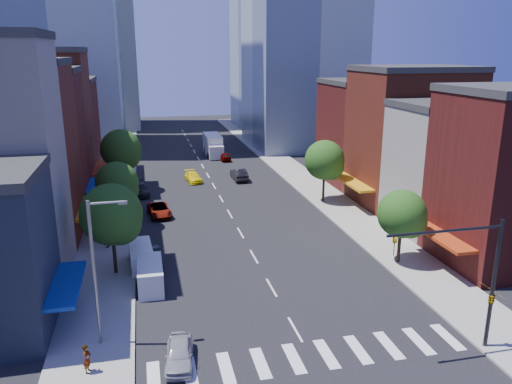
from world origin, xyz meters
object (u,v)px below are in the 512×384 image
cargo_van_near (150,276)px  traffic_car_oncoming (239,174)px  cargo_van_far (141,257)px  taxi (193,177)px  parked_car_front (179,354)px  parked_car_second (152,257)px  parked_car_third (159,210)px  pedestrian_near (87,359)px  box_truck (213,146)px  parked_car_rear (140,190)px  traffic_car_far (225,157)px  pedestrian_far (106,238)px

cargo_van_near → traffic_car_oncoming: (12.69, 30.46, -0.17)m
cargo_van_far → taxi: (7.09, 27.05, -0.30)m
cargo_van_near → parked_car_front: bearing=-82.2°
cargo_van_near → taxi: size_ratio=1.04×
parked_car_second → parked_car_third: bearing=78.8°
parked_car_front → traffic_car_oncoming: size_ratio=0.80×
pedestrian_near → cargo_van_near: bearing=-6.3°
cargo_van_far → pedestrian_near: size_ratio=2.73×
parked_car_second → box_truck: bearing=69.1°
parked_car_rear → traffic_car_oncoming: size_ratio=1.01×
traffic_car_far → pedestrian_far: bearing=64.4°
taxi → pedestrian_near: 42.03m
cargo_van_near → traffic_car_far: bearing=73.5°
traffic_car_far → pedestrian_far: pedestrian_far is taller
cargo_van_far → pedestrian_far: bearing=118.4°
traffic_car_far → pedestrian_far: 38.35m
parked_car_third → pedestrian_far: pedestrian_far is taller
parked_car_front → traffic_car_oncoming: traffic_car_oncoming is taller
cargo_van_far → traffic_car_far: bearing=67.3°
parked_car_second → traffic_car_far: (12.68, 39.02, -0.02)m
box_truck → parked_car_rear: bearing=-118.5°
parked_car_second → parked_car_third: parked_car_second is taller
parked_car_third → parked_car_rear: 8.89m
parked_car_third → traffic_car_far: size_ratio=1.24×
traffic_car_oncoming → pedestrian_far: pedestrian_far is taller
parked_car_second → taxi: size_ratio=0.91×
parked_car_second → cargo_van_far: 0.99m
parked_car_rear → traffic_car_far: size_ratio=1.28×
parked_car_third → taxi: (5.09, 13.83, -0.01)m
taxi → traffic_car_oncoming: (6.25, -0.50, 0.15)m
taxi → pedestrian_far: size_ratio=2.39×
pedestrian_far → pedestrian_near: bearing=2.2°
box_truck → pedestrian_far: (-15.34, -39.21, -0.55)m
parked_car_front → box_truck: box_truck is taller
parked_car_front → taxi: 41.26m
parked_car_rear → traffic_car_oncoming: traffic_car_oncoming is taller
traffic_car_far → parked_car_front: bearing=77.8°
parked_car_second → pedestrian_near: 14.66m
taxi → traffic_car_oncoming: bearing=-11.3°
traffic_car_oncoming → parked_car_rear: bearing=17.8°
taxi → parked_car_rear: bearing=-150.7°
box_truck → parked_car_front: bearing=-99.6°
parked_car_front → parked_car_rear: size_ratio=0.80×
cargo_van_near → pedestrian_near: cargo_van_near is taller
parked_car_front → parked_car_third: (0.00, 27.12, -0.00)m
pedestrian_near → taxi: bearing=0.1°
cargo_van_near → traffic_car_far: (12.90, 43.31, -0.32)m
parked_car_third → traffic_car_oncoming: size_ratio=0.98×
taxi → traffic_car_far: traffic_car_far is taller
taxi → traffic_car_far: size_ratio=1.16×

